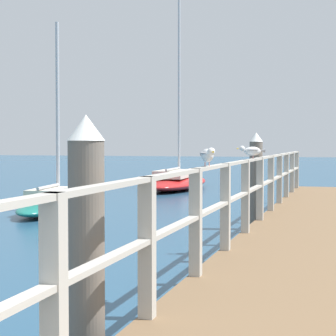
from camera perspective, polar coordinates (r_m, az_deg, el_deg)
name	(u,v)px	position (r m, az deg, el deg)	size (l,w,h in m)	color
pier_deck	(323,243)	(10.63, 14.00, -6.67)	(2.47, 19.71, 0.47)	brown
pier_railing	(253,185)	(10.64, 7.82, -1.52)	(0.12, 18.23, 1.15)	#B2ADA3
dock_piling_near	(87,250)	(4.87, -7.48, -7.48)	(0.29, 0.29, 2.11)	#6B6056
dock_piling_far	(256,181)	(13.60, 8.06, -1.15)	(0.29, 0.29, 2.11)	#6B6056
seagull_foreground	(208,155)	(7.11, 3.64, 1.24)	(0.26, 0.45, 0.21)	white
seagull_background	(252,151)	(10.50, 7.71, 1.59)	(0.46, 0.24, 0.21)	white
boat_3	(55,202)	(17.12, -10.35, -3.07)	(2.01, 4.80, 5.17)	#197266
boat_6	(177,181)	(25.13, 0.82, -1.19)	(2.23, 6.25, 7.84)	red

